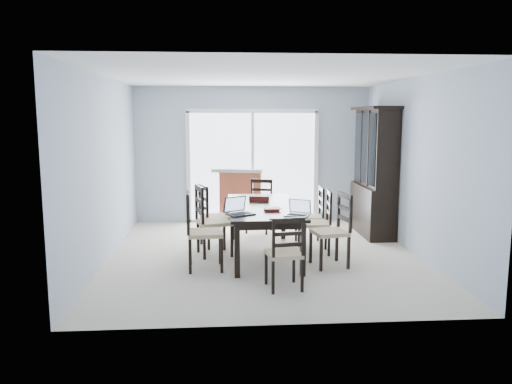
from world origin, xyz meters
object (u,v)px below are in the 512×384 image
at_px(chair_left_near, 197,222).
at_px(dining_table, 264,211).
at_px(china_hutch, 374,173).
at_px(chair_left_mid, 207,213).
at_px(chair_left_far, 210,209).
at_px(chair_right_mid, 322,215).
at_px(game_box, 259,198).
at_px(chair_right_near, 337,222).
at_px(chair_end_far, 260,200).
at_px(laptop_dark, 241,211).
at_px(chair_right_far, 315,209).
at_px(cell_phone, 273,219).
at_px(chair_end_near, 286,246).
at_px(hot_tub, 219,189).
at_px(laptop_silver, 297,212).

bearing_deg(chair_left_near, dining_table, 120.05).
bearing_deg(china_hutch, chair_left_mid, -157.29).
bearing_deg(chair_left_far, chair_right_mid, 54.06).
bearing_deg(chair_right_mid, chair_left_near, 115.53).
bearing_deg(game_box, chair_right_near, -45.36).
distance_m(chair_end_far, laptop_dark, 2.35).
relative_size(chair_right_near, chair_right_far, 1.08).
height_order(chair_left_near, cell_phone, chair_left_near).
relative_size(chair_right_near, cell_phone, 11.85).
distance_m(chair_end_near, laptop_dark, 1.01).
xyz_separation_m(chair_right_far, laptop_dark, (-1.24, -1.31, 0.24)).
xyz_separation_m(chair_end_near, game_box, (-0.16, 1.95, 0.24)).
relative_size(chair_end_far, cell_phone, 10.90).
distance_m(chair_end_far, cell_phone, 2.61).
xyz_separation_m(chair_right_near, cell_phone, (-0.91, -0.43, 0.14)).
height_order(dining_table, chair_end_near, chair_end_near).
relative_size(china_hutch, hot_tub, 0.97).
bearing_deg(chair_end_far, game_box, 103.32).
bearing_deg(laptop_silver, chair_end_far, 124.35).
bearing_deg(chair_left_mid, chair_end_far, 134.81).
xyz_separation_m(chair_left_near, chair_end_near, (1.07, -0.92, -0.09)).
bearing_deg(chair_end_far, cell_phone, 107.60).
bearing_deg(hot_tub, chair_left_far, -92.77).
height_order(chair_end_far, laptop_dark, chair_end_far).
xyz_separation_m(chair_left_mid, hot_tub, (0.16, 3.28, -0.12)).
relative_size(dining_table, hot_tub, 0.97).
xyz_separation_m(chair_end_near, hot_tub, (-0.79, 4.87, -0.03)).
bearing_deg(chair_right_mid, chair_end_far, 32.41).
bearing_deg(dining_table, chair_right_far, 35.65).
distance_m(china_hutch, game_box, 2.23).
xyz_separation_m(dining_table, china_hutch, (2.02, 1.25, 0.40)).
relative_size(dining_table, cell_phone, 22.51).
height_order(chair_right_near, chair_right_far, chair_right_near).
xyz_separation_m(china_hutch, chair_right_mid, (-1.15, -1.17, -0.49)).
bearing_deg(chair_right_mid, laptop_silver, 154.90).
distance_m(dining_table, chair_left_near, 1.12).
xyz_separation_m(chair_right_mid, chair_end_near, (-0.75, -1.61, -0.03)).
distance_m(chair_left_far, chair_right_far, 1.67).
height_order(chair_end_near, laptop_dark, chair_end_near).
height_order(cell_phone, game_box, game_box).
bearing_deg(chair_left_mid, chair_right_near, 55.21).
bearing_deg(game_box, china_hutch, 22.06).
bearing_deg(chair_right_near, cell_phone, 104.66).
height_order(chair_right_near, chair_right_mid, chair_right_near).
height_order(chair_end_far, hot_tub, chair_end_far).
distance_m(chair_right_near, hot_tub, 4.23).
distance_m(chair_left_far, laptop_dark, 1.34).
xyz_separation_m(dining_table, chair_right_near, (0.95, -0.57, -0.06)).
bearing_deg(chair_end_far, chair_left_mid, 78.41).
relative_size(china_hutch, cell_phone, 22.51).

